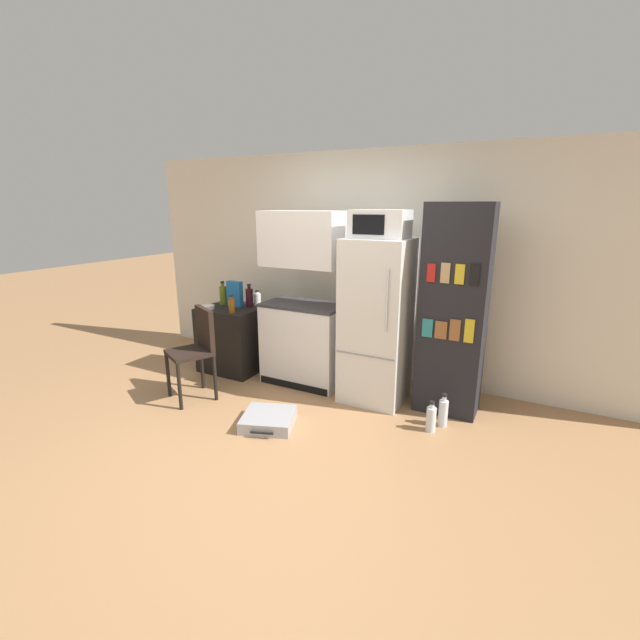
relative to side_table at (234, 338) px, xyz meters
name	(u,v)px	position (x,y,z in m)	size (l,w,h in m)	color
ground_plane	(273,449)	(1.42, -1.29, -0.39)	(24.00, 24.00, 0.00)	#A3754C
wall_back	(384,267)	(1.62, 0.71, 0.88)	(6.40, 0.10, 2.53)	silver
side_table	(234,338)	(0.00, 0.00, 0.00)	(0.70, 0.62, 0.77)	black
kitchen_hutch	(304,308)	(0.95, 0.06, 0.47)	(0.90, 0.52, 1.89)	white
refrigerator	(376,322)	(1.80, 0.02, 0.43)	(0.62, 0.61, 1.64)	silver
microwave	(380,224)	(1.80, 0.02, 1.39)	(0.53, 0.36, 0.26)	silver
bookshelf	(453,312)	(2.52, 0.12, 0.60)	(0.58, 0.39, 1.97)	black
bottle_olive_oil	(223,295)	(-0.18, 0.06, 0.51)	(0.09, 0.09, 0.29)	#566619
bottle_wine_dark	(249,297)	(0.17, 0.12, 0.50)	(0.09, 0.09, 0.27)	black
bottle_milk_white	(257,299)	(0.19, 0.24, 0.46)	(0.08, 0.08, 0.18)	white
bottle_amber_beer	(232,305)	(0.18, -0.22, 0.47)	(0.07, 0.07, 0.20)	brown
bowl	(208,307)	(-0.19, -0.20, 0.41)	(0.15, 0.15, 0.04)	silver
cereal_box	(235,294)	(0.00, 0.06, 0.54)	(0.19, 0.07, 0.30)	#1E66A8
chair	(197,345)	(0.18, -0.80, 0.18)	(0.54, 0.54, 0.94)	black
suitcase_large_flat	(269,420)	(1.16, -0.97, -0.33)	(0.58, 0.57, 0.11)	#99999E
water_bottle_front	(443,412)	(2.57, -0.24, -0.25)	(0.08, 0.08, 0.31)	silver
water_bottle_middle	(431,419)	(2.49, -0.39, -0.27)	(0.09, 0.09, 0.28)	silver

